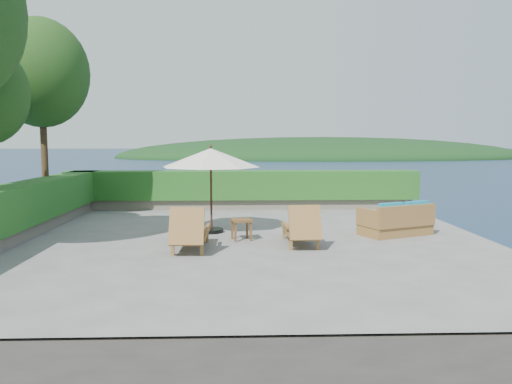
{
  "coord_description": "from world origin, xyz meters",
  "views": [
    {
      "loc": [
        -0.13,
        -12.04,
        2.45
      ],
      "look_at": [
        0.3,
        0.8,
        1.1
      ],
      "focal_mm": 35.0,
      "sensor_mm": 36.0,
      "label": 1
    }
  ],
  "objects_px": {
    "lounge_left": "(190,231)",
    "side_table": "(241,223)",
    "wicker_loveseat": "(397,222)",
    "patio_umbrella": "(211,159)",
    "lounge_right": "(301,228)"
  },
  "relations": [
    {
      "from": "lounge_right",
      "to": "patio_umbrella",
      "type": "bearing_deg",
      "value": 140.02
    },
    {
      "from": "lounge_right",
      "to": "wicker_loveseat",
      "type": "xyz_separation_m",
      "value": [
        2.62,
        1.17,
        -0.07
      ]
    },
    {
      "from": "patio_umbrella",
      "to": "lounge_left",
      "type": "distance_m",
      "value": 2.68
    },
    {
      "from": "side_table",
      "to": "lounge_right",
      "type": "bearing_deg",
      "value": -26.02
    },
    {
      "from": "lounge_right",
      "to": "lounge_left",
      "type": "bearing_deg",
      "value": -171.6
    },
    {
      "from": "patio_umbrella",
      "to": "side_table",
      "type": "relative_size",
      "value": 5.09
    },
    {
      "from": "patio_umbrella",
      "to": "lounge_left",
      "type": "xyz_separation_m",
      "value": [
        -0.36,
        -2.17,
        -1.53
      ]
    },
    {
      "from": "side_table",
      "to": "wicker_loveseat",
      "type": "xyz_separation_m",
      "value": [
        4.0,
        0.49,
        -0.08
      ]
    },
    {
      "from": "side_table",
      "to": "wicker_loveseat",
      "type": "height_order",
      "value": "wicker_loveseat"
    },
    {
      "from": "lounge_right",
      "to": "side_table",
      "type": "height_order",
      "value": "lounge_right"
    },
    {
      "from": "lounge_left",
      "to": "wicker_loveseat",
      "type": "xyz_separation_m",
      "value": [
        5.15,
        1.62,
        -0.08
      ]
    },
    {
      "from": "patio_umbrella",
      "to": "wicker_loveseat",
      "type": "bearing_deg",
      "value": -6.51
    },
    {
      "from": "lounge_left",
      "to": "lounge_right",
      "type": "relative_size",
      "value": 1.02
    },
    {
      "from": "lounge_left",
      "to": "side_table",
      "type": "xyz_separation_m",
      "value": [
        1.14,
        1.13,
        -0.01
      ]
    },
    {
      "from": "lounge_left",
      "to": "patio_umbrella",
      "type": "bearing_deg",
      "value": 81.7
    }
  ]
}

